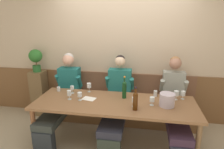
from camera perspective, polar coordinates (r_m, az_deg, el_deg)
name	(u,v)px	position (r m, az deg, el deg)	size (l,w,h in m)	color
ground_plane	(113,147)	(3.34, 0.36, -20.44)	(6.80, 6.80, 0.02)	tan
room_wall_back	(122,49)	(3.80, 3.07, 7.45)	(6.80, 0.08, 2.80)	#CBB397
wood_wainscot_panel	(121,95)	(4.00, 2.77, -6.01)	(6.80, 0.03, 0.93)	brown
wall_bench	(120,108)	(3.89, 2.36, -9.70)	(2.80, 0.42, 0.94)	brown
dining_table	(114,106)	(3.09, 0.73, -9.15)	(2.50, 0.87, 0.73)	brown
person_left_seat	(63,94)	(3.67, -14.04, -5.52)	(0.50, 1.32, 1.34)	#242A30
person_center_left_seat	(117,99)	(3.40, 1.49, -7.26)	(0.52, 1.31, 1.33)	#2B352E
person_right_seat	(175,103)	(3.41, 17.90, -7.78)	(0.48, 1.31, 1.34)	#292B39
ice_bucket	(167,100)	(3.00, 15.73, -7.12)	(0.22, 0.22, 0.19)	#BEB2C2
wine_bottle_amber_mid	(135,100)	(2.77, 6.82, -7.48)	(0.07, 0.07, 0.34)	#452208
wine_bottle_green_tall	(124,89)	(3.15, 3.61, -4.23)	(0.07, 0.07, 0.37)	#13401C
wine_glass_near_bucket	(183,94)	(3.32, 20.02, -5.25)	(0.07, 0.07, 0.13)	silver
wine_glass_mid_left	(176,94)	(3.26, 18.24, -5.34)	(0.08, 0.08, 0.15)	silver
wine_glass_right_end	(72,88)	(3.43, -11.53, -3.89)	(0.07, 0.07, 0.13)	silver
wine_glass_by_bottle	(135,100)	(2.88, 6.57, -7.36)	(0.07, 0.07, 0.15)	silver
wine_glass_center_front	(152,100)	(2.98, 11.60, -7.20)	(0.07, 0.07, 0.13)	silver
wine_glass_center_rear	(69,93)	(3.18, -12.34, -5.43)	(0.07, 0.07, 0.15)	silver
wine_glass_left_end	(89,86)	(3.43, -6.70, -3.22)	(0.07, 0.07, 0.16)	silver
wine_glass_mid_right	(80,95)	(3.12, -9.38, -5.83)	(0.07, 0.07, 0.13)	silver
water_tumbler_left	(155,94)	(3.32, 12.51, -5.44)	(0.06, 0.06, 0.10)	silver
water_tumbler_center	(59,89)	(3.60, -15.29, -4.08)	(0.06, 0.06, 0.08)	silver
tasting_sheet_left_guest	(89,99)	(3.19, -6.74, -6.99)	(0.21, 0.15, 0.00)	white
corner_pedestal	(40,93)	(4.37, -20.32, -5.08)	(0.28, 0.28, 0.93)	brown
potted_plant	(36,58)	(4.16, -21.35, 4.55)	(0.26, 0.26, 0.45)	#275F2B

